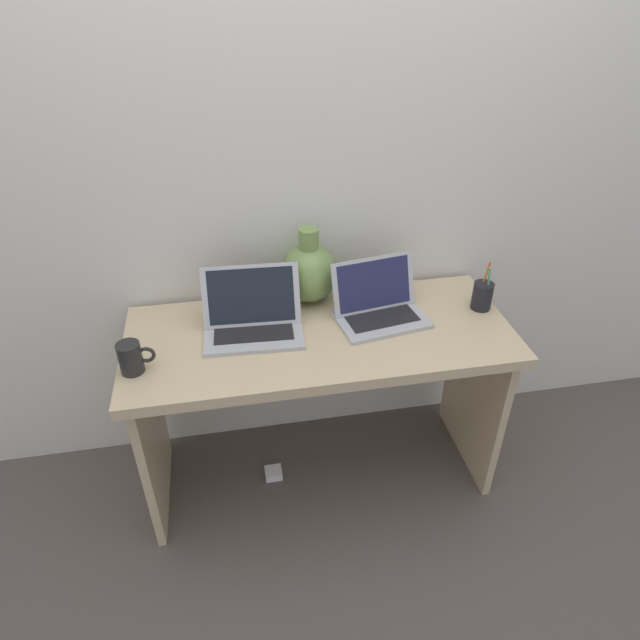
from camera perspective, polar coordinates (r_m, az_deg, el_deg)
The scene contains 9 objects.
ground_plane at distance 2.45m, azimuth 0.00°, elevation -15.25°, with size 6.00×6.00×0.00m, color #564C47.
back_wall at distance 2.03m, azimuth -1.74°, elevation 15.19°, with size 4.40×0.04×2.40m, color silver.
desk at distance 2.05m, azimuth 0.00°, elevation -4.91°, with size 1.36×0.57×0.73m.
laptop_left at distance 1.95m, azimuth -6.95°, elevation 0.46°, with size 0.35×0.26×0.22m.
laptop_right at distance 2.02m, azimuth 5.96°, elevation 1.74°, with size 0.35×0.27×0.21m.
green_vase at distance 2.08m, azimuth -1.14°, elevation 4.97°, with size 0.21×0.21×0.29m.
coffee_mug at distance 1.85m, azimuth -18.83°, elevation -3.69°, with size 0.12×0.07×0.11m.
pen_cup at distance 2.14m, azimuth 16.35°, elevation 2.44°, with size 0.07×0.07×0.19m.
power_brick at distance 2.43m, azimuth -4.80°, elevation -15.40°, with size 0.07×0.07×0.03m, color white.
Camera 1 is at (-0.29, -1.57, 1.85)m, focal length 31.12 mm.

